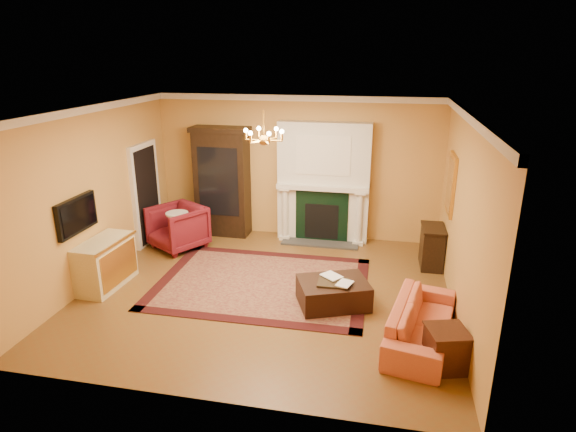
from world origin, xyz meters
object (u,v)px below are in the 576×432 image
(wingback_armchair, at_px, (177,225))
(pedestal_table, at_px, (178,228))
(china_cabinet, at_px, (222,184))
(coral_sofa, at_px, (422,316))
(end_table, at_px, (446,350))
(commode, at_px, (105,263))
(leather_ottoman, at_px, (333,293))
(console_table, at_px, (432,248))

(wingback_armchair, distance_m, pedestal_table, 0.12)
(china_cabinet, bearing_deg, coral_sofa, -39.89)
(coral_sofa, bearing_deg, end_table, -144.37)
(china_cabinet, distance_m, wingback_armchair, 1.35)
(commode, xyz_separation_m, coral_sofa, (5.19, -0.64, -0.04))
(china_cabinet, distance_m, leather_ottoman, 3.97)
(pedestal_table, bearing_deg, console_table, 2.34)
(end_table, height_order, leather_ottoman, end_table)
(console_table, bearing_deg, wingback_armchair, 179.99)
(china_cabinet, height_order, commode, china_cabinet)
(coral_sofa, xyz_separation_m, console_table, (0.32, 2.57, 0.00))
(coral_sofa, relative_size, leather_ottoman, 1.81)
(commode, bearing_deg, leather_ottoman, 4.21)
(wingback_armchair, bearing_deg, leather_ottoman, 4.83)
(coral_sofa, bearing_deg, wingback_armchair, 73.52)
(commode, height_order, console_table, commode)
(china_cabinet, xyz_separation_m, console_table, (4.36, -0.91, -0.75))
(china_cabinet, xyz_separation_m, leather_ottoman, (2.73, -2.74, -0.91))
(china_cabinet, xyz_separation_m, end_table, (4.30, -4.06, -0.86))
(wingback_armchair, height_order, console_table, wingback_armchair)
(pedestal_table, height_order, console_table, pedestal_table)
(pedestal_table, bearing_deg, commode, -108.20)
(commode, distance_m, console_table, 5.84)
(wingback_armchair, height_order, end_table, wingback_armchair)
(pedestal_table, xyz_separation_m, end_table, (4.88, -2.95, -0.20))
(leather_ottoman, bearing_deg, commode, 159.98)
(commode, bearing_deg, china_cabinet, 70.56)
(commode, relative_size, end_table, 2.13)
(commode, height_order, coral_sofa, commode)
(china_cabinet, height_order, end_table, china_cabinet)
(wingback_armchair, xyz_separation_m, leather_ottoman, (3.37, -1.73, -0.27))
(wingback_armchair, distance_m, end_table, 5.81)
(wingback_armchair, xyz_separation_m, pedestal_table, (0.06, -0.10, -0.02))
(wingback_armchair, height_order, commode, wingback_armchair)
(leather_ottoman, bearing_deg, china_cabinet, 113.37)
(commode, bearing_deg, wingback_armchair, 77.10)
(coral_sofa, distance_m, leather_ottoman, 1.51)
(wingback_armchair, bearing_deg, commode, -73.55)
(wingback_armchair, xyz_separation_m, commode, (-0.51, -1.84, -0.07))
(china_cabinet, xyz_separation_m, coral_sofa, (4.03, -3.48, -0.75))
(pedestal_table, relative_size, console_table, 1.06)
(wingback_armchair, relative_size, leather_ottoman, 0.92)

